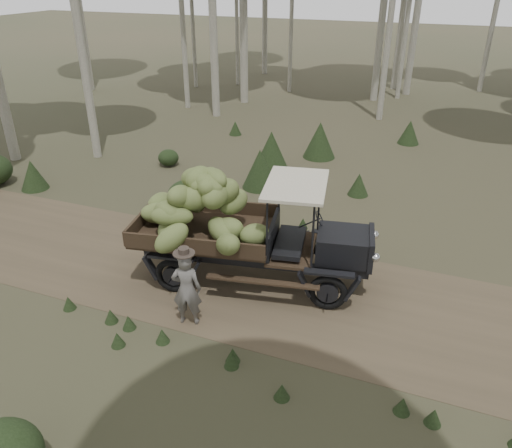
# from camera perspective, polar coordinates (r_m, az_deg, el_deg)

# --- Properties ---
(ground) EXTENTS (120.00, 120.00, 0.00)m
(ground) POSITION_cam_1_polar(r_m,az_deg,el_deg) (10.83, 6.37, -8.40)
(ground) COLOR #473D2B
(ground) RESTS_ON ground
(dirt_track) EXTENTS (70.00, 4.00, 0.01)m
(dirt_track) POSITION_cam_1_polar(r_m,az_deg,el_deg) (10.83, 6.37, -8.38)
(dirt_track) COLOR brown
(dirt_track) RESTS_ON ground
(banana_truck) EXTENTS (5.47, 3.06, 2.62)m
(banana_truck) POSITION_cam_1_polar(r_m,az_deg,el_deg) (10.71, -3.84, 0.92)
(banana_truck) COLOR black
(banana_truck) RESTS_ON ground
(farmer) EXTENTS (0.65, 0.52, 1.70)m
(farmer) POSITION_cam_1_polar(r_m,az_deg,el_deg) (9.74, -7.94, -7.30)
(farmer) COLOR #635F5A
(farmer) RESTS_ON ground
(undergrowth) EXTENTS (24.49, 23.60, 1.32)m
(undergrowth) POSITION_cam_1_polar(r_m,az_deg,el_deg) (11.50, 4.23, -2.91)
(undergrowth) COLOR #233319
(undergrowth) RESTS_ON ground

